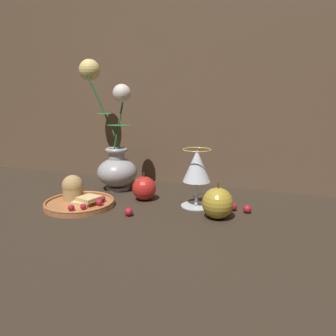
% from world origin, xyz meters
% --- Properties ---
extents(ground_plane, '(2.40, 2.40, 0.00)m').
position_xyz_m(ground_plane, '(0.00, 0.00, 0.00)').
color(ground_plane, '#33281E').
rests_on(ground_plane, ground).
extents(vase, '(0.18, 0.12, 0.38)m').
position_xyz_m(vase, '(-0.19, 0.12, 0.12)').
color(vase, '#A3A3A8').
rests_on(vase, ground_plane).
extents(plate_with_pastries, '(0.18, 0.18, 0.07)m').
position_xyz_m(plate_with_pastries, '(-0.20, -0.05, 0.02)').
color(plate_with_pastries, '#B77042').
rests_on(plate_with_pastries, ground_plane).
extents(wine_glass, '(0.08, 0.08, 0.15)m').
position_xyz_m(wine_glass, '(0.09, 0.04, 0.10)').
color(wine_glass, silver).
rests_on(wine_glass, ground_plane).
extents(apple_beside_vase, '(0.06, 0.06, 0.08)m').
position_xyz_m(apple_beside_vase, '(-0.06, 0.05, 0.03)').
color(apple_beside_vase, red).
rests_on(apple_beside_vase, ground_plane).
extents(apple_near_glass, '(0.07, 0.07, 0.08)m').
position_xyz_m(apple_near_glass, '(0.16, -0.02, 0.04)').
color(apple_near_glass, '#B2932D').
rests_on(apple_near_glass, ground_plane).
extents(berry_near_plate, '(0.02, 0.02, 0.02)m').
position_xyz_m(berry_near_plate, '(0.22, 0.04, 0.01)').
color(berry_near_plate, '#AD192D').
rests_on(berry_near_plate, ground_plane).
extents(berry_front_center, '(0.02, 0.02, 0.02)m').
position_xyz_m(berry_front_center, '(-0.04, -0.08, 0.01)').
color(berry_front_center, '#AD192D').
rests_on(berry_front_center, ground_plane).
extents(berry_by_glass_stem, '(0.02, 0.02, 0.02)m').
position_xyz_m(berry_by_glass_stem, '(0.18, 0.04, 0.01)').
color(berry_by_glass_stem, '#AD192D').
rests_on(berry_by_glass_stem, ground_plane).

